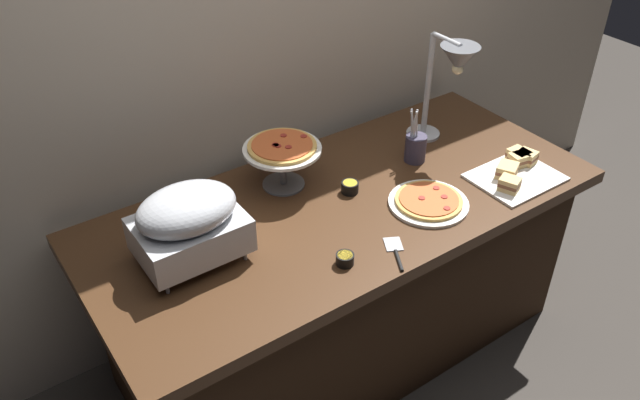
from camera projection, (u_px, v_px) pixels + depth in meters
ground_plane at (341, 343)px, 2.79m from camera, size 8.00×8.00×0.00m
back_wall at (268, 42)px, 2.42m from camera, size 4.40×0.04×2.40m
buffet_table at (343, 277)px, 2.57m from camera, size 1.90×0.84×0.76m
chafing_dish at (188, 222)px, 2.01m from camera, size 0.34×0.25×0.26m
heat_lamp at (453, 68)px, 2.46m from camera, size 0.15×0.29×0.45m
pizza_plate_front at (429, 202)px, 2.32m from camera, size 0.29×0.29×0.03m
pizza_plate_center at (282, 152)px, 2.35m from camera, size 0.29×0.29×0.18m
sandwich_platter at (515, 170)px, 2.47m from camera, size 0.33×0.26×0.06m
sauce_cup_near at (350, 187)px, 2.38m from camera, size 0.06×0.06×0.04m
sauce_cup_far at (345, 259)px, 2.06m from camera, size 0.06×0.06×0.04m
utensil_holder at (415, 147)px, 2.54m from camera, size 0.08×0.08×0.23m
serving_spatula at (396, 252)px, 2.11m from camera, size 0.11×0.17×0.01m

